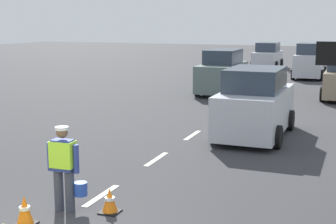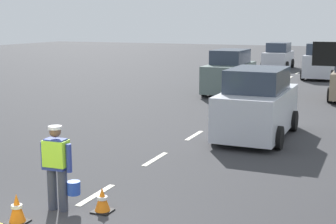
{
  "view_description": "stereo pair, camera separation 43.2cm",
  "coord_description": "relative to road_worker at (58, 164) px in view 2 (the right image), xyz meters",
  "views": [
    {
      "loc": [
        4.93,
        -6.03,
        3.62
      ],
      "look_at": [
        -0.07,
        6.73,
        1.1
      ],
      "focal_mm": 53.01,
      "sensor_mm": 36.0,
      "label": 1
    },
    {
      "loc": [
        5.33,
        -5.86,
        3.62
      ],
      "look_at": [
        -0.07,
        6.73,
        1.1
      ],
      "focal_mm": 53.01,
      "sensor_mm": 36.0,
      "label": 2
    }
  ],
  "objects": [
    {
      "name": "car_outgoing_far",
      "position": [
        2.01,
        25.17,
        0.11
      ],
      "size": [
        1.93,
        3.98,
        2.24
      ],
      "color": "silver",
      "rests_on": "ground"
    },
    {
      "name": "car_outgoing_ahead",
      "position": [
        2.09,
        7.62,
        0.09
      ],
      "size": [
        2.08,
        4.25,
        2.19
      ],
      "color": "silver",
      "rests_on": "ground"
    },
    {
      "name": "lane_center_line",
      "position": [
        0.22,
        23.49,
        -0.93
      ],
      "size": [
        0.14,
        46.4,
        0.01
      ],
      "color": "silver",
      "rests_on": "ground"
    },
    {
      "name": "road_worker",
      "position": [
        0.0,
        0.0,
        0.0
      ],
      "size": [
        0.76,
        0.39,
        1.67
      ],
      "color": "#383D4C",
      "rests_on": "ground"
    },
    {
      "name": "traffic_cone_far",
      "position": [
        0.82,
        0.24,
        -0.69
      ],
      "size": [
        0.36,
        0.36,
        0.49
      ],
      "color": "black",
      "rests_on": "ground"
    },
    {
      "name": "car_oncoming_second",
      "position": [
        -1.41,
        16.54,
        0.1
      ],
      "size": [
        1.96,
        4.28,
        2.21
      ],
      "color": "slate",
      "rests_on": "ground"
    },
    {
      "name": "traffic_cone_near",
      "position": [
        -0.33,
        -0.83,
        -0.66
      ],
      "size": [
        0.36,
        0.36,
        0.55
      ],
      "color": "black",
      "rests_on": "ground"
    },
    {
      "name": "ground_plane",
      "position": [
        0.22,
        19.29,
        -0.93
      ],
      "size": [
        96.0,
        96.0,
        0.0
      ],
      "primitive_type": "plane",
      "color": "#333335"
    },
    {
      "name": "car_oncoming_third",
      "position": [
        -1.71,
        30.84,
        -0.01
      ],
      "size": [
        2.0,
        4.03,
        1.99
      ],
      "color": "silver",
      "rests_on": "ground"
    }
  ]
}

